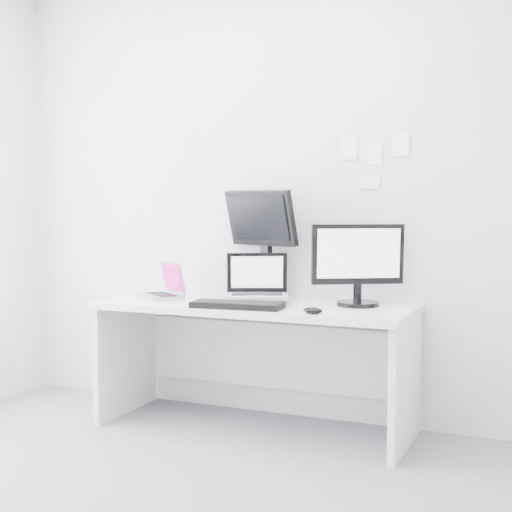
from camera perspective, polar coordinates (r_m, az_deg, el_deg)
name	(u,v)px	position (r m, az deg, el deg)	size (l,w,h in m)	color
ground	(136,511)	(3.33, -9.25, -18.84)	(3.60, 3.60, 0.00)	slate
back_wall	(277,195)	(4.50, 1.64, 4.76)	(3.60, 3.60, 0.00)	silver
desk	(254,366)	(4.28, -0.14, -8.49)	(1.80, 0.70, 0.73)	silver
macbook	(160,279)	(4.48, -7.44, -1.77)	(0.30, 0.23, 0.23)	#AEAEB3
speaker	(245,282)	(4.51, -0.87, -2.00)	(0.09, 0.09, 0.18)	black
dell_laptop	(257,278)	(4.18, 0.08, -1.69)	(0.35, 0.27, 0.29)	#A9ACB1
rear_monitor	(263,243)	(4.42, 0.55, 1.04)	(0.49, 0.18, 0.66)	black
samsung_monitor	(358,263)	(4.11, 7.88, -0.58)	(0.51, 0.24, 0.47)	black
keyboard	(237,305)	(4.01, -1.46, -3.79)	(0.50, 0.18, 0.03)	black
mouse	(313,311)	(3.81, 4.40, -4.22)	(0.10, 0.07, 0.03)	black
wall_note_0	(349,147)	(4.36, 7.18, 8.31)	(0.10, 0.00, 0.14)	white
wall_note_1	(374,154)	(4.32, 9.10, 7.80)	(0.09, 0.00, 0.13)	white
wall_note_2	(400,144)	(4.29, 11.08, 8.47)	(0.10, 0.00, 0.14)	white
wall_note_3	(370,182)	(4.31, 8.82, 5.68)	(0.11, 0.00, 0.08)	white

